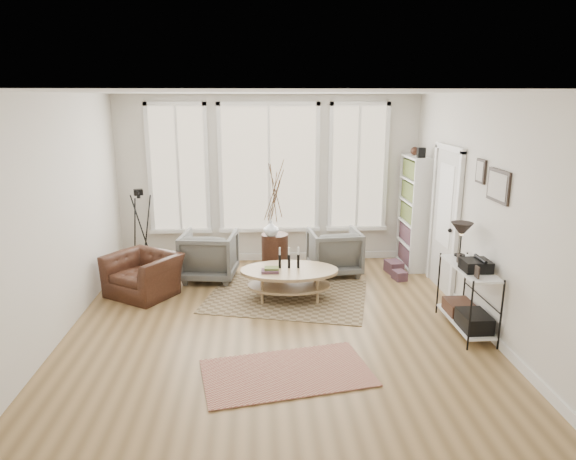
{
  "coord_description": "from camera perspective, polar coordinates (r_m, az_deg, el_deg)",
  "views": [
    {
      "loc": [
        -0.2,
        -6.11,
        2.85
      ],
      "look_at": [
        0.2,
        0.6,
        1.1
      ],
      "focal_mm": 32.0,
      "sensor_mm": 36.0,
      "label": 1
    }
  ],
  "objects": [
    {
      "name": "room",
      "position": [
        6.3,
        -1.32,
        1.53
      ],
      "size": [
        5.5,
        5.54,
        2.9
      ],
      "color": "olive",
      "rests_on": "ground"
    },
    {
      "name": "bay_window",
      "position": [
        8.91,
        -2.11,
        6.58
      ],
      "size": [
        4.14,
        0.12,
        2.24
      ],
      "color": "tan",
      "rests_on": "ground"
    },
    {
      "name": "door",
      "position": [
        7.96,
        17.05,
        1.41
      ],
      "size": [
        0.09,
        1.06,
        2.22
      ],
      "color": "silver",
      "rests_on": "ground"
    },
    {
      "name": "bookcase",
      "position": [
        8.94,
        13.82,
        1.94
      ],
      "size": [
        0.31,
        0.85,
        2.06
      ],
      "color": "white",
      "rests_on": "ground"
    },
    {
      "name": "low_shelf",
      "position": [
        6.77,
        19.34,
        -6.46
      ],
      "size": [
        0.38,
        1.08,
        1.3
      ],
      "color": "white",
      "rests_on": "ground"
    },
    {
      "name": "wall_art",
      "position": [
        6.54,
        21.86,
        4.99
      ],
      "size": [
        0.04,
        0.88,
        0.44
      ],
      "color": "black",
      "rests_on": "ground"
    },
    {
      "name": "rug_main",
      "position": [
        7.61,
        -0.12,
        -7.34
      ],
      "size": [
        2.6,
        2.19,
        0.01
      ],
      "primitive_type": "cube",
      "rotation": [
        0.0,
        0.0,
        -0.24
      ],
      "color": "brown",
      "rests_on": "ground"
    },
    {
      "name": "rug_runner",
      "position": [
        5.65,
        -0.12,
        -15.56
      ],
      "size": [
        1.91,
        1.29,
        0.01
      ],
      "primitive_type": "cube",
      "rotation": [
        0.0,
        0.0,
        0.19
      ],
      "color": "maroon",
      "rests_on": "ground"
    },
    {
      "name": "coffee_table",
      "position": [
        7.42,
        0.08,
        -5.11
      ],
      "size": [
        1.43,
        0.93,
        0.65
      ],
      "color": "tan",
      "rests_on": "ground"
    },
    {
      "name": "armchair_left",
      "position": [
        8.31,
        -8.74,
        -2.8
      ],
      "size": [
        0.93,
        0.96,
        0.78
      ],
      "primitive_type": "imported",
      "rotation": [
        0.0,
        0.0,
        3.01
      ],
      "color": "#61625D",
      "rests_on": "ground"
    },
    {
      "name": "armchair_right",
      "position": [
        8.5,
        5.16,
        -2.38
      ],
      "size": [
        0.87,
        0.9,
        0.75
      ],
      "primitive_type": "imported",
      "rotation": [
        0.0,
        0.0,
        3.23
      ],
      "color": "#61625D",
      "rests_on": "ground"
    },
    {
      "name": "side_table",
      "position": [
        8.37,
        -1.5,
        1.04
      ],
      "size": [
        0.44,
        0.44,
        1.84
      ],
      "color": "#3D2015",
      "rests_on": "ground"
    },
    {
      "name": "vase",
      "position": [
        8.3,
        -1.88,
        0.18
      ],
      "size": [
        0.31,
        0.31,
        0.25
      ],
      "primitive_type": "imported",
      "rotation": [
        0.0,
        0.0,
        0.32
      ],
      "color": "silver",
      "rests_on": "side_table"
    },
    {
      "name": "accent_chair",
      "position": [
        7.88,
        -15.78,
        -4.8
      ],
      "size": [
        1.25,
        1.21,
        0.62
      ],
      "primitive_type": "imported",
      "rotation": [
        0.0,
        0.0,
        -0.58
      ],
      "color": "#3D2015",
      "rests_on": "ground"
    },
    {
      "name": "tripod_camera",
      "position": [
        8.84,
        -15.98,
        -0.43
      ],
      "size": [
        0.49,
        0.49,
        1.39
      ],
      "color": "black",
      "rests_on": "ground"
    },
    {
      "name": "book_stack_near",
      "position": [
        8.76,
        11.68,
        -4.02
      ],
      "size": [
        0.29,
        0.34,
        0.2
      ],
      "primitive_type": "cube",
      "rotation": [
        0.0,
        0.0,
        0.18
      ],
      "color": "brown",
      "rests_on": "ground"
    },
    {
      "name": "book_stack_far",
      "position": [
        8.44,
        12.29,
        -4.95
      ],
      "size": [
        0.22,
        0.26,
        0.15
      ],
      "primitive_type": "cube",
      "rotation": [
        0.0,
        0.0,
        0.21
      ],
      "color": "brown",
      "rests_on": "ground"
    }
  ]
}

